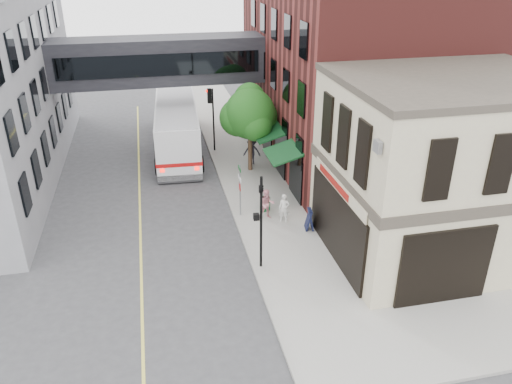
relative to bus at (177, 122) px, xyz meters
name	(u,v)px	position (x,y,z in m)	size (l,w,h in m)	color
ground	(262,296)	(2.10, -18.44, -1.95)	(120.00, 120.00, 0.00)	#38383A
sidewalk_main	(244,165)	(4.10, -4.44, -1.87)	(4.00, 60.00, 0.15)	gray
corner_building	(444,169)	(11.07, -16.44, 2.26)	(10.19, 8.12, 8.45)	#C3BB95
brick_building	(358,53)	(12.08, -3.44, 5.04)	(13.76, 18.00, 14.00)	#521C19
skyway_bridge	(159,60)	(-0.90, -0.44, 4.55)	(14.00, 3.18, 3.00)	black
traffic_signal_near	(260,212)	(2.47, -16.44, 1.03)	(0.44, 0.22, 4.60)	black
traffic_signal_far	(211,107)	(2.36, -1.44, 1.39)	(0.53, 0.28, 4.50)	black
street_sign_pole	(240,185)	(2.49, -11.44, -0.02)	(0.08, 0.75, 3.00)	gray
street_tree	(249,113)	(4.29, -5.22, 1.96)	(3.80, 3.20, 5.60)	#382619
lane_marking	(140,202)	(-2.90, -8.44, -1.94)	(0.12, 40.00, 0.01)	#D8CC4C
bus	(177,122)	(0.00, 0.00, 0.00)	(3.71, 13.06, 3.48)	white
pedestrian_a	(284,208)	(4.63, -12.62, -1.02)	(0.57, 0.37, 1.56)	silver
pedestrian_b	(267,204)	(3.82, -12.08, -0.96)	(0.81, 0.63, 1.68)	#D18791
pedestrian_c	(252,151)	(4.61, -4.49, -0.91)	(1.14, 0.66, 1.77)	black
newspaper_box	(265,204)	(3.95, -11.21, -1.39)	(0.41, 0.36, 0.82)	#166232
sandwich_board	(309,219)	(5.70, -13.68, -1.23)	(0.41, 0.63, 1.13)	black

